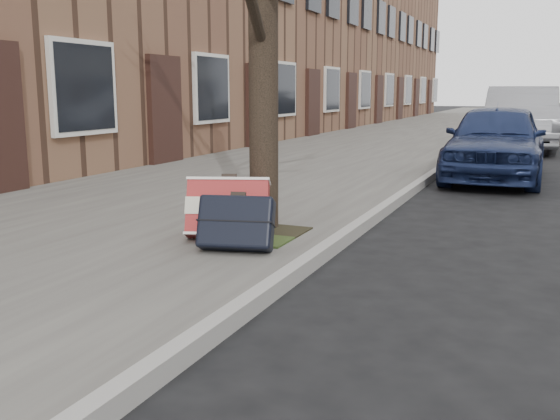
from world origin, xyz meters
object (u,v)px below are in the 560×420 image
at_px(suitcase_navy, 236,222).
at_px(car_near_mid, 521,118).
at_px(suitcase_red, 228,209).
at_px(car_near_front, 496,141).

bearing_deg(suitcase_navy, car_near_mid, 68.35).
xyz_separation_m(suitcase_red, suitcase_navy, (0.26, -0.35, -0.04)).
bearing_deg(car_near_mid, suitcase_navy, -99.72).
height_order(suitcase_red, car_near_mid, car_near_mid).
distance_m(suitcase_red, car_near_front, 6.24).
xyz_separation_m(suitcase_navy, car_near_mid, (1.69, 12.40, 0.42)).
height_order(car_near_front, car_near_mid, car_near_mid).
relative_size(suitcase_red, suitcase_navy, 1.16).
height_order(suitcase_red, suitcase_navy, suitcase_red).
bearing_deg(car_near_front, suitcase_red, -107.37).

